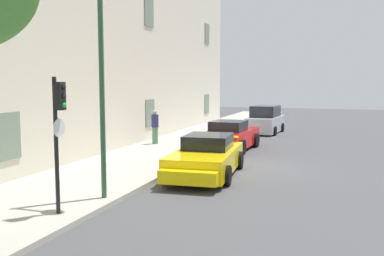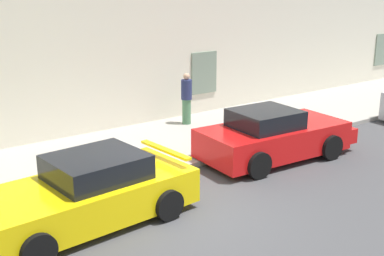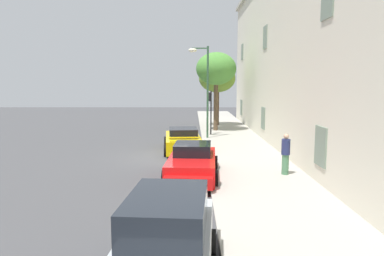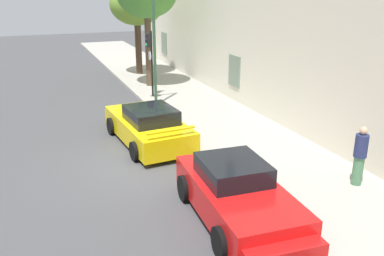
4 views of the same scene
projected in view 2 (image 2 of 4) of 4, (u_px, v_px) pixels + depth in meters
ground_plane at (182, 216)px, 10.73m from camera, size 80.00×80.00×0.00m
sidewalk at (94, 158)px, 14.01m from camera, size 60.00×4.20×0.14m
sportscar_red_lead at (76, 198)px, 10.15m from camera, size 5.14×2.46×1.41m
sportscar_yellow_flank at (277, 136)px, 14.13m from camera, size 4.69×2.33×1.44m
pedestrian_admiring at (187, 98)px, 16.89m from camera, size 0.42×0.42×1.73m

